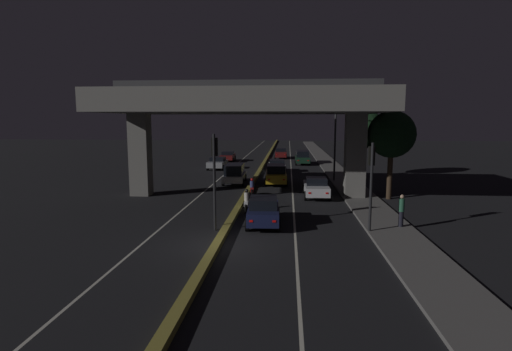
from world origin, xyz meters
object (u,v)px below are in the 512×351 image
street_lamp (332,131)px  traffic_light_left_of_median (215,165)px  car_white_fourth (277,165)px  car_silver_second_oncoming (218,163)px  car_dark_red_sixth (281,153)px  motorcycle_red_filtering_mid (252,188)px  motorcycle_white_filtering_near (247,202)px  car_taxi_yellow_third (276,174)px  car_dark_green_fifth (302,157)px  car_white_second (316,187)px  car_white_lead_oncoming (235,173)px  pedestrian_on_sidewalk (401,210)px  car_dark_blue_lead (263,211)px  car_dark_red_third_oncoming (228,156)px  traffic_light_right_of_median (371,172)px

street_lamp → traffic_light_left_of_median: bearing=-114.3°
car_white_fourth → car_silver_second_oncoming: car_silver_second_oncoming is taller
car_white_fourth → car_dark_red_sixth: car_dark_red_sixth is taller
motorcycle_red_filtering_mid → car_white_fourth: bearing=-8.5°
motorcycle_white_filtering_near → car_taxi_yellow_third: bearing=-7.1°
car_dark_green_fifth → car_dark_red_sixth: bearing=19.7°
car_white_second → car_white_fourth: (-3.37, 14.67, -0.02)m
traffic_light_left_of_median → car_white_lead_oncoming: bearing=93.9°
pedestrian_on_sidewalk → traffic_light_left_of_median: bearing=-174.9°
car_dark_blue_lead → car_dark_green_fifth: (3.24, 31.60, 0.15)m
car_white_fourth → car_dark_green_fifth: 8.98m
car_taxi_yellow_third → motorcycle_red_filtering_mid: size_ratio=2.35×
car_white_fourth → car_dark_red_third_oncoming: size_ratio=0.98×
car_silver_second_oncoming → motorcycle_white_filtering_near: 22.54m
traffic_light_right_of_median → car_white_fourth: size_ratio=1.09×
car_white_lead_oncoming → pedestrian_on_sidewalk: bearing=34.3°
car_dark_red_third_oncoming → motorcycle_white_filtering_near: 31.63m
traffic_light_left_of_median → car_dark_red_sixth: size_ratio=1.23×
street_lamp → car_taxi_yellow_third: (-5.13, -1.55, -3.84)m
street_lamp → car_dark_red_sixth: bearing=102.3°
car_taxi_yellow_third → car_dark_green_fifth: bearing=-12.6°
car_dark_red_sixth → car_dark_red_third_oncoming: car_dark_red_sixth is taller
street_lamp → car_taxi_yellow_third: street_lamp is taller
traffic_light_left_of_median → car_dark_red_third_oncoming: (-4.73, 35.67, -2.71)m
traffic_light_left_of_median → car_dark_green_fifth: 33.34m
car_silver_second_oncoming → motorcycle_red_filtering_mid: size_ratio=2.05×
motorcycle_white_filtering_near → car_dark_green_fifth: bearing=-8.4°
car_white_fourth → car_dark_red_sixth: 16.57m
traffic_light_left_of_median → street_lamp: street_lamp is taller
car_white_lead_oncoming → car_dark_red_third_oncoming: bearing=-171.6°
car_dark_blue_lead → car_dark_red_third_oncoming: 35.26m
car_silver_second_oncoming → motorcycle_white_filtering_near: (5.74, -21.80, -0.15)m
street_lamp → car_dark_blue_lead: 17.53m
car_white_lead_oncoming → car_dark_red_third_oncoming: 20.29m
car_white_fourth → car_white_lead_oncoming: 9.38m
street_lamp → car_dark_blue_lead: bearing=-108.4°
car_dark_red_sixth → motorcycle_white_filtering_near: (-1.52, -36.32, -0.17)m
traffic_light_left_of_median → motorcycle_red_filtering_mid: 10.08m
traffic_light_right_of_median → car_dark_red_third_oncoming: (-12.72, 35.67, -2.43)m
traffic_light_left_of_median → traffic_light_right_of_median: size_ratio=1.09×
car_white_fourth → pedestrian_on_sidewalk: pedestrian_on_sidewalk is taller
car_dark_red_third_oncoming → car_dark_blue_lead: bearing=10.4°
car_dark_red_third_oncoming → car_dark_green_fifth: bearing=73.0°
car_taxi_yellow_third → car_dark_red_third_oncoming: size_ratio=1.07×
traffic_light_right_of_median → street_lamp: 17.43m
car_silver_second_oncoming → car_dark_red_third_oncoming: size_ratio=0.93×
car_dark_red_sixth → pedestrian_on_sidewalk: 40.67m
car_white_second → car_white_fourth: car_white_second is taller
car_silver_second_oncoming → motorcycle_red_filtering_mid: 17.71m
motorcycle_red_filtering_mid → car_dark_red_third_oncoming: bearing=9.8°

